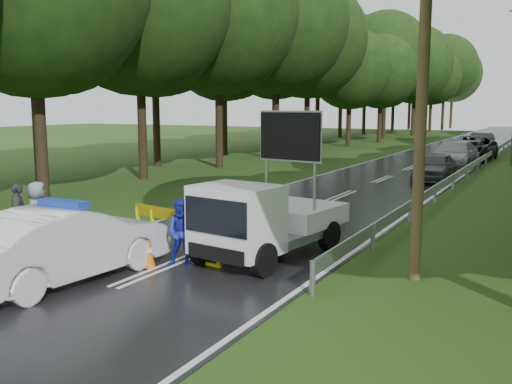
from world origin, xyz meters
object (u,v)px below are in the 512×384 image
Objects in this scene: queue_car_first at (435,167)px; queue_car_third at (470,148)px; work_truck at (264,220)px; barrier at (175,222)px; officer at (236,221)px; police_sedan at (65,244)px; queue_car_second at (454,155)px; civilian at (183,233)px; queue_car_fourth at (481,142)px.

queue_car_third is (0.00, 12.00, 0.12)m from queue_car_first.
queue_car_third is at bearing 96.49° from work_truck.
queue_car_first reaches higher than barrier.
officer is 16.62m from queue_car_first.
queue_car_second is at bearing -92.51° from police_sedan.
queue_car_first is 6.00m from queue_car_second.
civilian is at bearing -90.59° from queue_car_third.
queue_car_second is (2.59, 23.55, -0.09)m from barrier.
queue_car_first is (0.77, 16.58, -0.24)m from work_truck.
queue_car_second is at bearing -86.29° from queue_car_fourth.
queue_car_third reaches higher than civilian.
officer is at bearing -89.75° from queue_car_third.
police_sedan is 1.06× the size of work_truck.
queue_car_second reaches higher than civilian.
officer reaches higher than barrier.
work_truck is 0.80m from officer.
civilian reaches higher than barrier.
barrier is at bearing -90.91° from queue_car_fourth.
barrier is at bearing 6.37° from officer.
queue_car_second is 0.94× the size of queue_car_third.
work_truck is at bearing 141.29° from officer.
barrier is 0.51× the size of queue_car_second.
work_truck is at bearing 37.80° from barrier.
queue_car_second is at bearing -87.33° from queue_car_third.
queue_car_third reaches higher than queue_car_fourth.
queue_car_first is at bearing 92.04° from barrier.
officer is 37.74m from queue_car_fourth.
police_sedan is 0.87× the size of queue_car_second.
barrier is at bearing -93.91° from queue_car_second.
civilian is (0.57, -0.50, -0.11)m from barrier.
queue_car_first is 0.94× the size of queue_car_fourth.
barrier is at bearing -144.80° from work_truck.
queue_car_first is at bearing -94.98° from police_sedan.
officer is (2.05, 3.54, 0.06)m from police_sedan.
civilian is at bearing -92.45° from queue_car_second.
barrier is at bearing -98.96° from queue_car_first.
queue_car_second is at bearing 58.76° from civilian.
queue_car_third reaches higher than queue_car_first.
queue_car_third is (3.62, 32.09, 0.04)m from police_sedan.
work_truck reaches higher than queue_car_fourth.
queue_car_first is (3.62, 20.09, -0.08)m from police_sedan.
officer reaches higher than queue_car_second.
barrier is 23.69m from queue_car_second.
barrier is (0.96, 2.54, 0.12)m from police_sedan.
police_sedan reaches higher than queue_car_second.
queue_car_first is (2.09, 18.05, -0.08)m from civilian.
queue_car_third is at bearing 95.50° from barrier.
civilian is 0.38× the size of queue_car_first.
police_sedan is 4.52m from work_truck.
queue_car_second reaches higher than queue_car_fourth.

